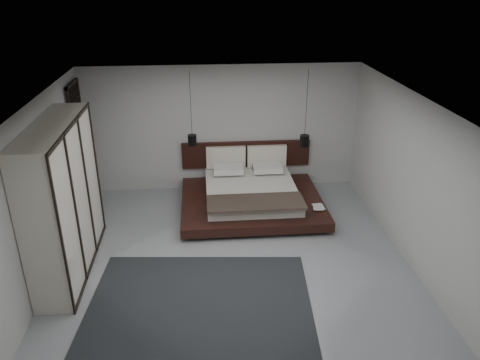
{
  "coord_description": "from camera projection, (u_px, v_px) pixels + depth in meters",
  "views": [
    {
      "loc": [
        -0.47,
        -6.87,
        4.58
      ],
      "look_at": [
        0.24,
        1.2,
        0.95
      ],
      "focal_mm": 35.0,
      "sensor_mm": 36.0,
      "label": 1
    }
  ],
  "objects": [
    {
      "name": "wall_back",
      "position": [
        222.0,
        129.0,
        10.31
      ],
      "size": [
        6.0,
        0.0,
        6.0
      ],
      "primitive_type": "plane",
      "rotation": [
        1.57,
        0.0,
        0.0
      ],
      "color": "#B0B0AE",
      "rests_on": "floor"
    },
    {
      "name": "wall_right",
      "position": [
        410.0,
        179.0,
        7.83
      ],
      "size": [
        0.0,
        6.0,
        6.0
      ],
      "primitive_type": "plane",
      "rotation": [
        1.57,
        0.0,
        -1.57
      ],
      "color": "#B0B0AE",
      "rests_on": "floor"
    },
    {
      "name": "bed",
      "position": [
        251.0,
        194.0,
        9.81
      ],
      "size": [
        2.89,
        2.44,
        1.09
      ],
      "color": "black",
      "rests_on": "floor"
    },
    {
      "name": "pendant_left",
      "position": [
        192.0,
        140.0,
        9.69
      ],
      "size": [
        0.18,
        0.18,
        1.54
      ],
      "color": "black",
      "rests_on": "ceiling"
    },
    {
      "name": "book_upper",
      "position": [
        313.0,
        207.0,
        9.26
      ],
      "size": [
        0.24,
        0.3,
        0.02
      ],
      "primitive_type": "imported",
      "rotation": [
        0.0,
        0.0,
        -0.17
      ],
      "color": "#99724C",
      "rests_on": "book_lower"
    },
    {
      "name": "rug",
      "position": [
        200.0,
        301.0,
        7.08
      ],
      "size": [
        3.52,
        2.66,
        0.01
      ],
      "primitive_type": "cube",
      "rotation": [
        0.0,
        0.0,
        -0.09
      ],
      "color": "black",
      "rests_on": "floor"
    },
    {
      "name": "wall_left",
      "position": [
        42.0,
        192.0,
        7.34
      ],
      "size": [
        0.0,
        6.0,
        6.0
      ],
      "primitive_type": "plane",
      "rotation": [
        1.57,
        0.0,
        1.57
      ],
      "color": "#B0B0AE",
      "rests_on": "floor"
    },
    {
      "name": "lattice_screen",
      "position": [
        81.0,
        145.0,
        9.62
      ],
      "size": [
        0.05,
        0.9,
        2.6
      ],
      "primitive_type": "cube",
      "color": "black",
      "rests_on": "floor"
    },
    {
      "name": "floor",
      "position": [
        232.0,
        258.0,
        8.16
      ],
      "size": [
        6.0,
        6.0,
        0.0
      ],
      "primitive_type": "plane",
      "color": "gray",
      "rests_on": "ground"
    },
    {
      "name": "book_lower",
      "position": [
        314.0,
        207.0,
        9.3
      ],
      "size": [
        0.23,
        0.29,
        0.03
      ],
      "primitive_type": "imported",
      "rotation": [
        0.0,
        0.0,
        0.11
      ],
      "color": "#99724C",
      "rests_on": "bed"
    },
    {
      "name": "ceiling",
      "position": [
        231.0,
        101.0,
        7.01
      ],
      "size": [
        6.0,
        6.0,
        0.0
      ],
      "primitive_type": "plane",
      "rotation": [
        3.14,
        0.0,
        0.0
      ],
      "color": "white",
      "rests_on": "wall_back"
    },
    {
      "name": "wardrobe",
      "position": [
        63.0,
        200.0,
        7.44
      ],
      "size": [
        0.6,
        2.55,
        2.5
      ],
      "color": "beige",
      "rests_on": "floor"
    },
    {
      "name": "pendant_right",
      "position": [
        304.0,
        141.0,
        9.92
      ],
      "size": [
        0.2,
        0.2,
        1.64
      ],
      "color": "black",
      "rests_on": "ceiling"
    },
    {
      "name": "wall_front",
      "position": [
        253.0,
        306.0,
        4.86
      ],
      "size": [
        6.0,
        0.0,
        6.0
      ],
      "primitive_type": "plane",
      "rotation": [
        -1.57,
        0.0,
        0.0
      ],
      "color": "#B0B0AE",
      "rests_on": "floor"
    }
  ]
}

